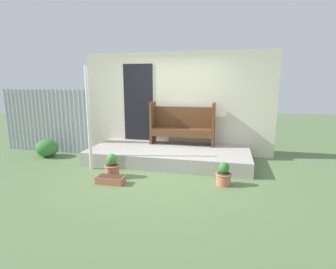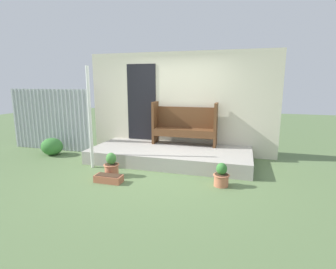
# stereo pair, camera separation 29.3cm
# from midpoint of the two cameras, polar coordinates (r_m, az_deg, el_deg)

# --- Properties ---
(ground_plane) EXTENTS (24.00, 24.00, 0.00)m
(ground_plane) POSITION_cam_midpoint_polar(r_m,az_deg,el_deg) (5.52, -3.46, -8.19)
(ground_plane) COLOR #5B7547
(porch_slab) EXTENTS (3.72, 1.61, 0.30)m
(porch_slab) POSITION_cam_midpoint_polar(r_m,az_deg,el_deg) (6.21, -1.15, -4.49)
(porch_slab) COLOR #A8A399
(porch_slab) RESTS_ON ground_plane
(house_wall) EXTENTS (4.92, 0.08, 2.60)m
(house_wall) POSITION_cam_midpoint_polar(r_m,az_deg,el_deg) (6.82, 0.23, 6.75)
(house_wall) COLOR beige
(house_wall) RESTS_ON ground_plane
(fence_corrugated) EXTENTS (2.51, 0.05, 1.67)m
(fence_corrugated) POSITION_cam_midpoint_polar(r_m,az_deg,el_deg) (7.80, -26.30, 2.71)
(fence_corrugated) COLOR #ADB2B7
(fence_corrugated) RESTS_ON ground_plane
(support_post) EXTENTS (0.07, 0.07, 2.18)m
(support_post) POSITION_cam_midpoint_polar(r_m,az_deg,el_deg) (5.77, -18.30, 3.24)
(support_post) COLOR white
(support_post) RESTS_ON ground_plane
(bench) EXTENTS (1.60, 0.41, 1.06)m
(bench) POSITION_cam_midpoint_polar(r_m,az_deg,el_deg) (6.57, 1.90, 2.38)
(bench) COLOR brown
(bench) RESTS_ON porch_slab
(flower_pot_left) EXTENTS (0.31, 0.31, 0.47)m
(flower_pot_left) POSITION_cam_midpoint_polar(r_m,az_deg,el_deg) (5.34, -13.63, -6.84)
(flower_pot_left) COLOR #C67251
(flower_pot_left) RESTS_ON ground_plane
(flower_pot_middle) EXTENTS (0.30, 0.30, 0.43)m
(flower_pot_middle) POSITION_cam_midpoint_polar(r_m,az_deg,el_deg) (4.88, 10.32, -8.67)
(flower_pot_middle) COLOR #C67251
(flower_pot_middle) RESTS_ON ground_plane
(planter_box_rect) EXTENTS (0.52, 0.23, 0.14)m
(planter_box_rect) POSITION_cam_midpoint_polar(r_m,az_deg,el_deg) (5.06, -14.08, -9.53)
(planter_box_rect) COLOR #B76647
(planter_box_rect) RESTS_ON ground_plane
(shrub_by_fence) EXTENTS (0.55, 0.50, 0.44)m
(shrub_by_fence) POSITION_cam_midpoint_polar(r_m,az_deg,el_deg) (7.30, -25.90, -2.67)
(shrub_by_fence) COLOR #387A33
(shrub_by_fence) RESTS_ON ground_plane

